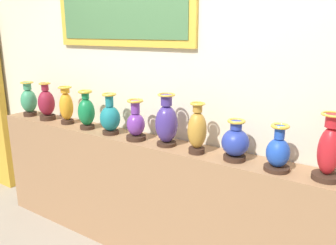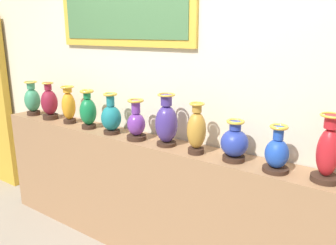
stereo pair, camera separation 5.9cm
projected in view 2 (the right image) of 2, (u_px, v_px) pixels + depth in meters
display_shelf at (168, 205)px, 2.71m from camera, size 3.79×0.30×1.03m
back_wall at (182, 96)px, 2.66m from camera, size 6.01×0.14×2.70m
vase_jade at (32, 100)px, 3.45m from camera, size 0.16×0.16×0.35m
vase_burgundy at (49, 103)px, 3.29m from camera, size 0.16×0.16×0.36m
vase_amber at (69, 106)px, 3.14m from camera, size 0.13×0.13×0.35m
vase_emerald at (88, 111)px, 2.97m from camera, size 0.15×0.15×0.35m
vase_teal at (111, 117)px, 2.82m from camera, size 0.17×0.17×0.35m
vase_violet at (136, 123)px, 2.66m from camera, size 0.16×0.16×0.33m
vase_indigo at (167, 123)px, 2.51m from camera, size 0.17×0.17×0.40m
vase_ochre at (196, 130)px, 2.35m from camera, size 0.13×0.13×0.36m
vase_cobalt at (234, 143)px, 2.22m from camera, size 0.18×0.18×0.28m
vase_sapphire at (277, 153)px, 2.05m from camera, size 0.16×0.16×0.30m
vase_crimson at (328, 152)px, 1.90m from camera, size 0.16×0.16×0.40m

